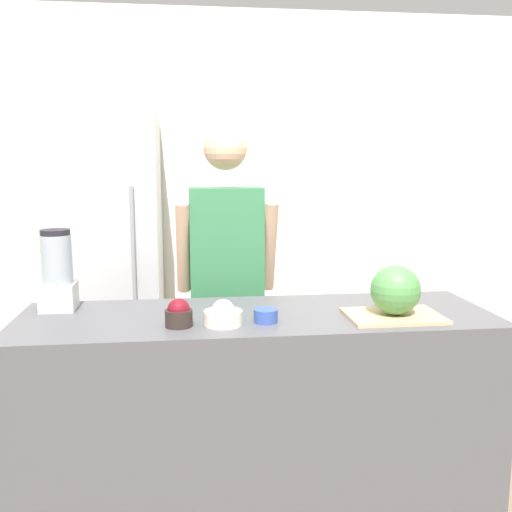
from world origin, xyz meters
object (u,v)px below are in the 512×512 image
at_px(person, 227,286).
at_px(bowl_cherries, 179,314).
at_px(bowl_small_blue, 266,316).
at_px(watermelon, 395,290).
at_px(blender, 57,272).
at_px(refrigerator, 106,265).
at_px(bowl_cream, 223,315).

height_order(person, bowl_cherries, person).
relative_size(person, bowl_cherries, 15.41).
height_order(bowl_cherries, bowl_small_blue, bowl_cherries).
height_order(person, watermelon, person).
height_order(bowl_cherries, blender, blender).
height_order(refrigerator, blender, refrigerator).
relative_size(bowl_small_blue, blender, 0.28).
relative_size(refrigerator, bowl_cherries, 16.29).
relative_size(refrigerator, bowl_small_blue, 18.79).
bearing_deg(blender, person, 28.84).
bearing_deg(bowl_cream, bowl_cherries, -179.89).
height_order(bowl_cream, blender, blender).
xyz_separation_m(person, blender, (-0.78, -0.43, 0.18)).
bearing_deg(blender, refrigerator, 86.68).
bearing_deg(bowl_small_blue, watermelon, 0.46).
xyz_separation_m(refrigerator, bowl_cherries, (0.47, -1.41, 0.04)).
bearing_deg(bowl_cherries, blender, 148.34).
height_order(person, bowl_small_blue, person).
height_order(refrigerator, bowl_cherries, refrigerator).
bearing_deg(person, blender, -151.16).
height_order(watermelon, bowl_cream, watermelon).
bearing_deg(person, watermelon, -47.99).
distance_m(refrigerator, watermelon, 1.96).
bearing_deg(bowl_small_blue, refrigerator, 120.73).
bearing_deg(bowl_cream, watermelon, 1.76).
bearing_deg(refrigerator, person, -42.19).
bearing_deg(bowl_cherries, person, 72.08).
xyz_separation_m(bowl_small_blue, blender, (-0.89, 0.31, 0.14)).
distance_m(watermelon, bowl_small_blue, 0.56).
bearing_deg(bowl_small_blue, blender, 160.71).
distance_m(bowl_cherries, bowl_small_blue, 0.36).
bearing_deg(watermelon, bowl_cherries, -178.56).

